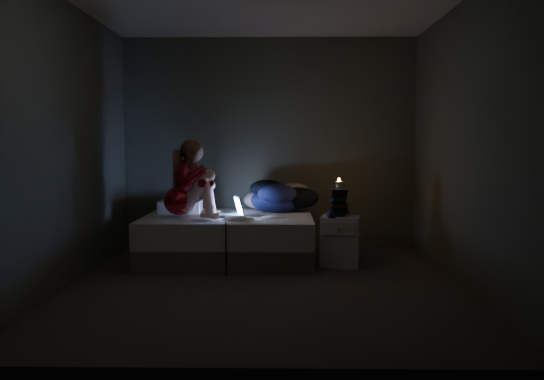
{
  "coord_description": "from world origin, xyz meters",
  "views": [
    {
      "loc": [
        0.15,
        -5.05,
        1.3
      ],
      "look_at": [
        0.05,
        1.0,
        0.8
      ],
      "focal_mm": 36.95,
      "sensor_mm": 36.0,
      "label": 1
    }
  ],
  "objects_px": {
    "laptop": "(227,206)",
    "nightstand": "(340,241)",
    "phone": "(334,217)",
    "woman": "(180,178)",
    "bed": "(229,238)",
    "candle": "(339,188)"
  },
  "relations": [
    {
      "from": "woman",
      "to": "phone",
      "type": "distance_m",
      "value": 1.7
    },
    {
      "from": "bed",
      "to": "laptop",
      "type": "relative_size",
      "value": 5.7
    },
    {
      "from": "woman",
      "to": "laptop",
      "type": "xyz_separation_m",
      "value": [
        0.5,
        0.1,
        -0.31
      ]
    },
    {
      "from": "laptop",
      "to": "phone",
      "type": "relative_size",
      "value": 2.31
    },
    {
      "from": "laptop",
      "to": "bed",
      "type": "bearing_deg",
      "value": 66.46
    },
    {
      "from": "phone",
      "to": "woman",
      "type": "bearing_deg",
      "value": 170.53
    },
    {
      "from": "woman",
      "to": "candle",
      "type": "bearing_deg",
      "value": -4.18
    },
    {
      "from": "laptop",
      "to": "nightstand",
      "type": "height_order",
      "value": "laptop"
    },
    {
      "from": "phone",
      "to": "candle",
      "type": "bearing_deg",
      "value": 64.59
    },
    {
      "from": "laptop",
      "to": "candle",
      "type": "bearing_deg",
      "value": -22.65
    },
    {
      "from": "nightstand",
      "to": "woman",
      "type": "bearing_deg",
      "value": -169.67
    },
    {
      "from": "bed",
      "to": "nightstand",
      "type": "height_order",
      "value": "nightstand"
    },
    {
      "from": "laptop",
      "to": "nightstand",
      "type": "bearing_deg",
      "value": -25.83
    },
    {
      "from": "bed",
      "to": "woman",
      "type": "relative_size",
      "value": 2.17
    },
    {
      "from": "woman",
      "to": "nightstand",
      "type": "distance_m",
      "value": 1.85
    },
    {
      "from": "bed",
      "to": "nightstand",
      "type": "relative_size",
      "value": 3.48
    },
    {
      "from": "candle",
      "to": "laptop",
      "type": "bearing_deg",
      "value": 176.97
    },
    {
      "from": "bed",
      "to": "woman",
      "type": "height_order",
      "value": "woman"
    },
    {
      "from": "bed",
      "to": "candle",
      "type": "bearing_deg",
      "value": -7.41
    },
    {
      "from": "bed",
      "to": "phone",
      "type": "distance_m",
      "value": 1.22
    },
    {
      "from": "laptop",
      "to": "nightstand",
      "type": "relative_size",
      "value": 0.61
    },
    {
      "from": "nightstand",
      "to": "phone",
      "type": "distance_m",
      "value": 0.3
    }
  ]
}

